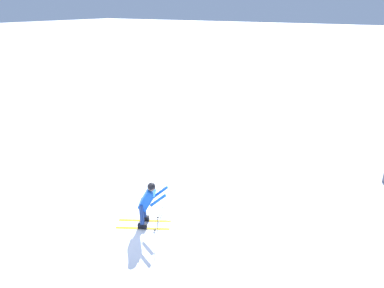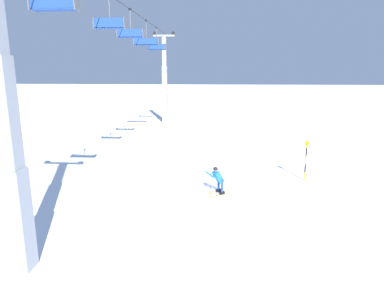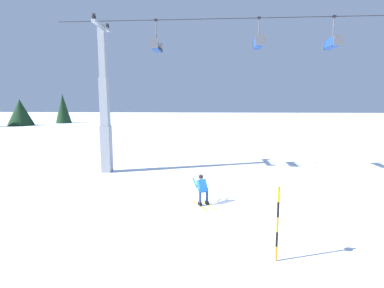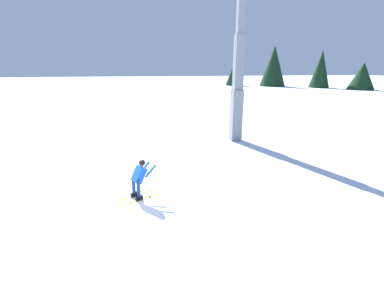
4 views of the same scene
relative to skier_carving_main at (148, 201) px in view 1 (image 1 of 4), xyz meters
name	(u,v)px [view 1 (image 1 of 4)]	position (x,y,z in m)	size (l,w,h in m)	color
ground_plane	(134,231)	(0.48, -0.20, -0.86)	(260.00, 260.00, 0.00)	white
skier_carving_main	(148,201)	(0.00, 0.00, 0.00)	(1.30, 1.71, 1.62)	yellow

